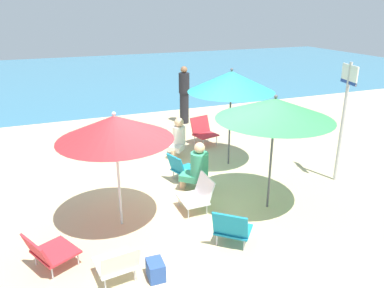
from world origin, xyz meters
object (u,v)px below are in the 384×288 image
at_px(warning_sign, 345,106).
at_px(umbrella_teal, 231,81).
at_px(beach_bag, 156,270).
at_px(umbrella_red, 115,128).
at_px(beach_chair_f, 48,251).
at_px(person_b, 178,137).
at_px(beach_chair_b, 232,228).
at_px(person_a, 184,95).
at_px(person_c, 197,166).
at_px(beach_chair_e, 182,168).
at_px(umbrella_green, 275,109).
at_px(beach_chair_a, 198,194).
at_px(beach_chair_d, 203,130).
at_px(beach_chair_c, 117,263).

bearing_deg(warning_sign, umbrella_teal, 150.91).
bearing_deg(beach_bag, umbrella_red, 95.64).
height_order(beach_chair_f, person_b, person_b).
distance_m(beach_chair_b, person_a, 6.29).
height_order(umbrella_red, warning_sign, warning_sign).
relative_size(umbrella_teal, person_c, 2.18).
xyz_separation_m(beach_chair_e, person_c, (0.12, -0.50, 0.21)).
relative_size(umbrella_teal, umbrella_green, 1.06).
relative_size(umbrella_green, beach_chair_b, 2.74).
xyz_separation_m(beach_chair_a, person_b, (0.52, 2.46, 0.16)).
bearing_deg(beach_chair_a, person_c, -111.29).
relative_size(warning_sign, beach_bag, 8.63).
bearing_deg(beach_chair_f, beach_bag, -56.05).
height_order(beach_chair_e, warning_sign, warning_sign).
bearing_deg(umbrella_teal, beach_chair_e, -161.06).
height_order(umbrella_red, beach_chair_f, umbrella_red).
distance_m(person_c, warning_sign, 3.04).
xyz_separation_m(beach_chair_d, beach_chair_e, (-1.25, -1.82, -0.08)).
bearing_deg(person_a, umbrella_teal, 17.19).
relative_size(beach_chair_a, warning_sign, 0.25).
distance_m(beach_chair_a, beach_chair_b, 1.16).
height_order(beach_chair_b, beach_chair_c, beach_chair_b).
relative_size(umbrella_red, beach_chair_b, 2.56).
height_order(umbrella_green, beach_chair_e, umbrella_green).
distance_m(warning_sign, beach_bag, 4.71).
bearing_deg(umbrella_green, warning_sign, 13.12).
bearing_deg(person_c, beach_chair_c, 87.42).
xyz_separation_m(umbrella_red, person_c, (1.59, 0.64, -1.14)).
bearing_deg(beach_chair_b, beach_chair_e, 39.06).
bearing_deg(person_a, beach_bag, -3.27).
relative_size(umbrella_teal, person_a, 1.25).
xyz_separation_m(umbrella_red, beach_bag, (0.14, -1.45, -1.51)).
bearing_deg(beach_chair_d, person_b, -72.53).
height_order(beach_chair_d, warning_sign, warning_sign).
xyz_separation_m(beach_chair_c, beach_chair_e, (1.79, 2.48, 0.00)).
bearing_deg(person_b, person_c, 33.83).
bearing_deg(umbrella_red, umbrella_teal, 29.85).
bearing_deg(beach_chair_e, person_c, -93.98).
xyz_separation_m(beach_chair_d, person_a, (0.22, 1.92, 0.49)).
xyz_separation_m(umbrella_red, warning_sign, (4.38, 0.03, -0.09)).
bearing_deg(person_b, beach_chair_d, 163.77).
xyz_separation_m(umbrella_teal, person_a, (0.19, 3.31, -1.00)).
xyz_separation_m(beach_chair_a, beach_chair_f, (-2.46, -0.72, -0.02)).
bearing_deg(beach_chair_e, warning_sign, -38.62).
relative_size(person_b, warning_sign, 0.39).
bearing_deg(beach_chair_b, umbrella_red, 90.31).
height_order(beach_chair_b, person_a, person_a).
height_order(beach_chair_e, person_a, person_a).
xyz_separation_m(person_a, warning_sign, (1.45, -4.85, 0.69)).
distance_m(beach_chair_b, beach_bag, 1.27).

